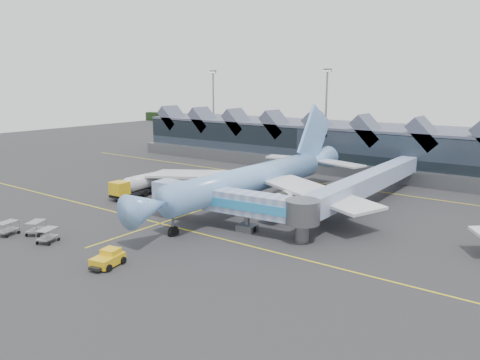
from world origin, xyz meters
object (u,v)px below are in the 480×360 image
Objects in this scene: fuel_truck at (138,185)px; pushback_tug at (108,259)px; jet_bridge at (240,203)px; main_airliner at (256,178)px.

fuel_truck is 2.51× the size of pushback_tug.
fuel_truck is at bearing 120.56° from pushback_tug.
jet_bridge is at bearing 65.68° from pushback_tug.
jet_bridge is 5.85× the size of pushback_tug.
main_airliner is 11.35× the size of pushback_tug.
pushback_tug is at bearing -107.29° from jet_bridge.
jet_bridge is (4.78, -10.75, -0.93)m from main_airliner.
jet_bridge is 2.33× the size of fuel_truck.
jet_bridge is 18.64m from pushback_tug.
jet_bridge is at bearing -64.24° from main_airliner.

